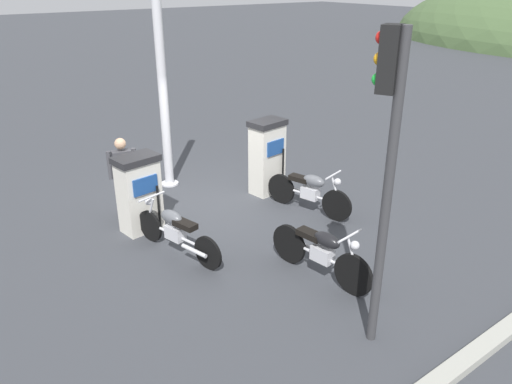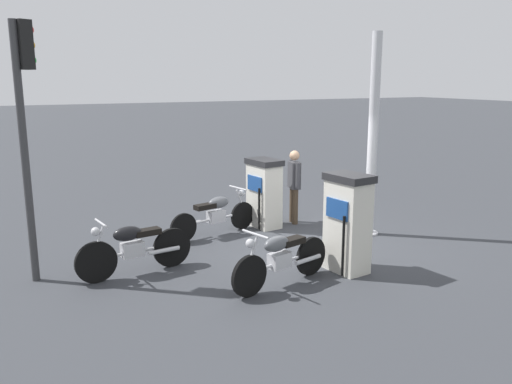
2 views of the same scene
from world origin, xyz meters
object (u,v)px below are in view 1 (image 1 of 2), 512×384
Objects in this scene: motorcycle_far_pump at (310,191)px; roadside_traffic_light at (387,144)px; fuel_pump_near at (139,193)px; motorcycle_near_pump at (175,230)px; motorcycle_extra at (322,252)px; fuel_pump_far at (267,157)px; attendant_person at (123,172)px; canopy_support_pole at (164,101)px.

roadside_traffic_light reaches higher than motorcycle_far_pump.
fuel_pump_near is 0.73× the size of motorcycle_near_pump.
motorcycle_far_pump reaches higher than motorcycle_near_pump.
motorcycle_extra reaches higher than motorcycle_far_pump.
motorcycle_near_pump is 1.03× the size of motorcycle_extra.
fuel_pump_far reaches higher than motorcycle_near_pump.
roadside_traffic_light reaches higher than fuel_pump_far.
motorcycle_near_pump is 2.54m from motorcycle_extra.
fuel_pump_near is 0.75× the size of motorcycle_extra.
fuel_pump_near reaches higher than motorcycle_far_pump.
roadside_traffic_light reaches higher than motorcycle_near_pump.
motorcycle_extra is at bearing 26.35° from fuel_pump_near.
attendant_person reaches higher than motorcycle_near_pump.
canopy_support_pole is at bearing -137.65° from fuel_pump_far.
attendant_person is (-2.05, -3.07, 0.47)m from motorcycle_far_pump.
motorcycle_far_pump is 0.48× the size of roadside_traffic_light.
motorcycle_far_pump is 3.72m from attendant_person.
fuel_pump_far is 3.08m from attendant_person.
canopy_support_pole is (-6.35, 0.35, -0.77)m from roadside_traffic_light.
canopy_support_pole reaches higher than fuel_pump_far.
fuel_pump_far reaches higher than attendant_person.
fuel_pump_far reaches higher than motorcycle_extra.
motorcycle_far_pump is at bearing 28.44° from canopy_support_pole.
canopy_support_pole reaches higher than motorcycle_far_pump.
roadside_traffic_light is at bearing -19.03° from motorcycle_extra.
fuel_pump_far reaches higher than fuel_pump_near.
fuel_pump_far is at bearing 76.13° from attendant_person.
fuel_pump_near is at bearing -174.96° from motorcycle_near_pump.
motorcycle_extra is 1.21× the size of attendant_person.
motorcycle_near_pump is at bearing -92.47° from motorcycle_far_pump.
roadside_traffic_light is 0.99× the size of canopy_support_pole.
motorcycle_near_pump is at bearing 2.58° from attendant_person.
canopy_support_pole reaches higher than motorcycle_near_pump.
canopy_support_pole is at bearing -151.56° from motorcycle_far_pump.
fuel_pump_near is at bearing -40.64° from canopy_support_pole.
canopy_support_pole is (-1.70, 1.46, 1.20)m from fuel_pump_near.
canopy_support_pole is (-4.93, -0.14, 1.48)m from motorcycle_extra.
motorcycle_extra is 2.71m from roadside_traffic_light.
fuel_pump_far is at bearing 112.11° from motorcycle_near_pump.
motorcycle_extra is 0.49× the size of canopy_support_pole.
motorcycle_far_pump is at bearing 67.04° from fuel_pump_near.
canopy_support_pole is (-0.96, 1.44, 1.02)m from attendant_person.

